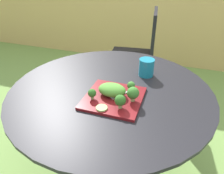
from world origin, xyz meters
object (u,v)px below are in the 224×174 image
Objects in this scene: salad_plate at (114,98)px; fork at (122,94)px; patio_chair at (141,49)px; drinking_glass at (146,68)px.

fork reaches higher than salad_plate.
patio_chair is 8.83× the size of drinking_glass.
fork is (-0.07, -0.27, -0.03)m from drinking_glass.
fork is at bearing -83.65° from patio_chair.
patio_chair is 3.24× the size of salad_plate.
salad_plate is 2.08× the size of fork.
fork is at bearing 44.76° from salad_plate.
drinking_glass reaches higher than salad_plate.
patio_chair is at bearing 102.90° from drinking_glass.
drinking_glass reaches higher than fork.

